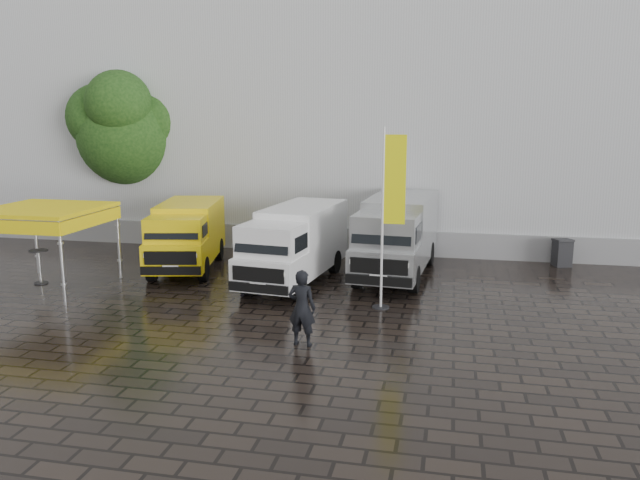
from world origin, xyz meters
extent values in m
plane|color=black|center=(0.00, 0.00, 0.00)|extent=(120.00, 120.00, 0.00)
cube|color=silver|center=(2.00, 16.00, 6.00)|extent=(44.00, 16.00, 12.00)
cube|color=gray|center=(2.00, 7.95, 0.50)|extent=(44.00, 0.15, 1.00)
cylinder|color=silver|center=(-11.59, 2.39, 1.24)|extent=(0.10, 0.10, 2.48)
cylinder|color=silver|center=(-8.41, 2.39, 1.24)|extent=(0.10, 0.10, 2.48)
cylinder|color=silver|center=(-8.41, -0.80, 1.24)|extent=(0.10, 0.10, 2.48)
cube|color=yellow|center=(-10.00, 0.80, 2.58)|extent=(3.39, 3.39, 0.12)
cube|color=yellow|center=(-10.00, -0.88, 2.28)|extent=(3.34, 0.04, 0.40)
cylinder|color=black|center=(0.73, 0.84, 0.02)|extent=(0.50, 0.50, 0.04)
cylinder|color=white|center=(0.73, 0.84, 2.59)|extent=(0.07, 0.07, 5.18)
cube|color=#FFFC0D|center=(1.06, 0.84, 3.73)|extent=(0.60, 0.03, 2.49)
cylinder|color=black|center=(-11.22, 8.47, 1.93)|extent=(0.54, 0.54, 3.85)
sphere|color=#183A12|center=(-11.22, 8.47, 4.63)|extent=(4.24, 4.24, 4.24)
sphere|color=#183A12|center=(-11.82, 9.37, 6.36)|extent=(2.50, 2.50, 2.50)
cylinder|color=black|center=(-10.63, 1.18, 0.57)|extent=(0.60, 0.60, 1.14)
cube|color=black|center=(6.71, 7.37, 0.51)|extent=(0.76, 0.76, 1.02)
imported|color=black|center=(-0.80, -2.53, 0.94)|extent=(0.73, 0.51, 1.88)
imported|color=black|center=(-3.22, 1.19, 0.91)|extent=(1.08, 0.98, 1.81)
camera|label=1|loc=(2.61, -16.50, 5.48)|focal=35.00mm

